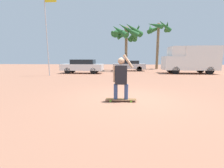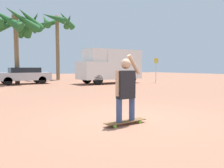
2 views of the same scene
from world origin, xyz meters
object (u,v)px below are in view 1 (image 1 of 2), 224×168
object	(u,v)px
skateboard	(121,99)
flagpole	(47,30)
parked_car_white	(83,66)
palm_tree_center_background	(127,33)
person_skateboarder	(121,76)
palm_tree_near_van	(158,30)
camper_van	(191,59)
parked_car_silver	(129,65)

from	to	relation	value
skateboard	flagpole	bearing A→B (deg)	130.23
parked_car_white	palm_tree_center_background	distance (m)	7.70
person_skateboarder	palm_tree_near_van	world-z (taller)	palm_tree_near_van
flagpole	skateboard	bearing A→B (deg)	-49.77
person_skateboarder	palm_tree_center_background	bearing A→B (deg)	88.98
person_skateboarder	palm_tree_near_van	bearing A→B (deg)	75.21
palm_tree_near_van	person_skateboarder	bearing A→B (deg)	-104.79
camper_van	palm_tree_center_background	size ratio (longest dim) A/B	0.89
flagpole	palm_tree_near_van	bearing A→B (deg)	43.24
camper_van	palm_tree_near_van	distance (m)	9.12
palm_tree_near_van	flagpole	world-z (taller)	palm_tree_near_van
camper_van	palm_tree_center_background	distance (m)	8.40
palm_tree_center_background	palm_tree_near_van	bearing A→B (deg)	41.08
palm_tree_near_van	flagpole	bearing A→B (deg)	-136.76
palm_tree_near_van	palm_tree_center_background	size ratio (longest dim) A/B	1.20
camper_van	parked_car_white	bearing A→B (deg)	-175.79
camper_van	palm_tree_center_background	xyz separation A→B (m)	(-6.86, 3.45, 3.41)
person_skateboarder	parked_car_silver	world-z (taller)	person_skateboarder
skateboard	palm_tree_near_van	distance (m)	20.91
parked_car_white	palm_tree_near_van	world-z (taller)	palm_tree_near_van
parked_car_white	palm_tree_center_background	size ratio (longest dim) A/B	0.74
person_skateboarder	palm_tree_near_van	xyz separation A→B (m)	(5.12, 19.38, 5.12)
parked_car_white	flagpole	world-z (taller)	flagpole
parked_car_silver	parked_car_white	xyz separation A→B (m)	(-5.19, -4.05, 0.06)
skateboard	flagpole	distance (m)	11.37
camper_van	flagpole	xyz separation A→B (m)	(-13.99, -3.59, 2.56)
camper_van	palm_tree_center_background	bearing A→B (deg)	153.28
skateboard	palm_tree_near_van	world-z (taller)	palm_tree_near_van
person_skateboarder	palm_tree_center_background	world-z (taller)	palm_tree_center_background
parked_car_white	palm_tree_center_background	bearing A→B (deg)	41.85
skateboard	palm_tree_center_background	distance (m)	15.93
palm_tree_near_van	flagpole	size ratio (longest dim) A/B	1.01
parked_car_white	person_skateboarder	bearing A→B (deg)	-67.26
person_skateboarder	camper_van	distance (m)	13.72
parked_car_silver	palm_tree_near_van	distance (m)	8.27
person_skateboarder	parked_car_white	xyz separation A→B (m)	(-4.54, 10.84, -0.13)
parked_car_silver	parked_car_white	distance (m)	6.58
parked_car_silver	flagpole	xyz separation A→B (m)	(-7.51, -6.78, 3.39)
parked_car_white	parked_car_silver	bearing A→B (deg)	37.95
person_skateboarder	parked_car_silver	size ratio (longest dim) A/B	0.38
person_skateboarder	camper_van	size ratio (longest dim) A/B	0.30
palm_tree_near_van	parked_car_silver	bearing A→B (deg)	-134.89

